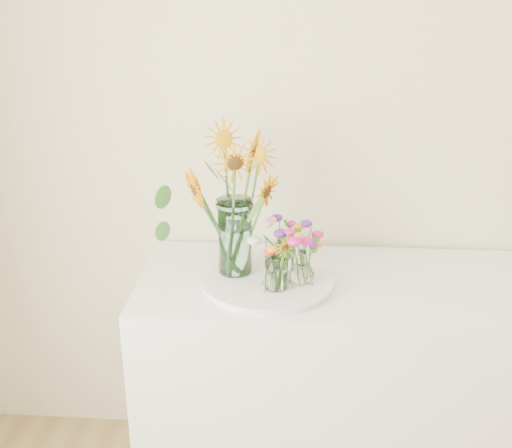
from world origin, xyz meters
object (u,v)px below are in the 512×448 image
tray (267,281)px  small_vase_a (276,271)px  small_vase_c (285,255)px  counter (335,389)px  mason_jar (235,237)px  small_vase_b (302,267)px

tray → small_vase_a: size_ratio=3.36×
tray → small_vase_c: small_vase_c is taller
counter → mason_jar: mason_jar is taller
mason_jar → small_vase_a: mason_jar is taller
tray → counter: bearing=10.1°
tray → small_vase_b: size_ratio=3.65×
counter → tray: tray is taller
small_vase_a → small_vase_c: small_vase_a is taller
small_vase_a → small_vase_c: 0.15m
counter → tray: (-0.25, -0.05, 0.46)m
small_vase_a → small_vase_b: bearing=31.4°
counter → small_vase_b: bearing=-152.0°
counter → tray: size_ratio=3.23×
mason_jar → tray: bearing=-17.6°
mason_jar → small_vase_a: (0.15, -0.11, -0.07)m
small_vase_a → small_vase_c: (0.03, 0.15, -0.01)m
small_vase_a → small_vase_c: size_ratio=1.16×
counter → small_vase_b: size_ratio=11.81×
mason_jar → small_vase_a: bearing=-37.8°
small_vase_a → small_vase_b: size_ratio=1.09×
small_vase_b → mason_jar: bearing=164.8°
small_vase_c → tray: bearing=-129.2°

